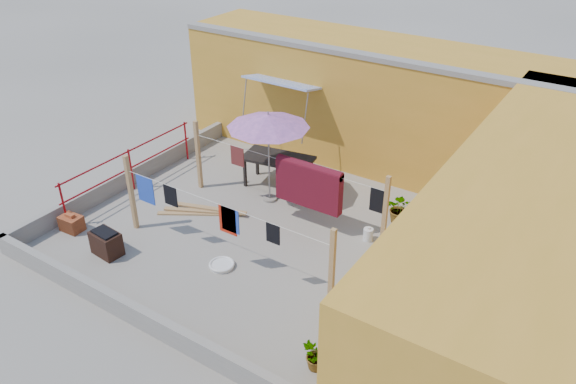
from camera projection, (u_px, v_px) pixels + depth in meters
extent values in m
plane|color=#9E998E|center=(263.00, 232.00, 12.47)|extent=(80.00, 80.00, 0.00)
cube|color=gold|center=(380.00, 104.00, 14.82)|extent=(11.00, 2.40, 3.20)
cube|color=gray|center=(367.00, 56.00, 13.28)|extent=(11.00, 0.35, 0.12)
cube|color=#2D51B2|center=(282.00, 82.00, 14.37)|extent=(2.00, 0.79, 0.22)
cylinder|color=gray|center=(244.00, 103.00, 14.88)|extent=(0.03, 0.30, 1.28)
cylinder|color=gray|center=(305.00, 118.00, 13.98)|extent=(0.03, 0.30, 1.28)
cube|color=gold|center=(519.00, 250.00, 9.20)|extent=(2.40, 9.00, 3.20)
cube|color=gray|center=(144.00, 319.00, 9.77)|extent=(8.30, 0.16, 0.44)
cube|color=gray|center=(133.00, 176.00, 14.29)|extent=(0.16, 7.30, 0.44)
cylinder|color=maroon|center=(64.00, 205.00, 12.43)|extent=(0.05, 0.05, 1.10)
cylinder|color=maroon|center=(131.00, 170.00, 13.87)|extent=(0.05, 0.05, 1.10)
cylinder|color=maroon|center=(186.00, 141.00, 15.32)|extent=(0.05, 0.05, 1.10)
cylinder|color=maroon|center=(128.00, 151.00, 13.62)|extent=(0.04, 4.20, 0.04)
cylinder|color=maroon|center=(131.00, 168.00, 13.85)|extent=(0.04, 4.20, 0.04)
cube|color=tan|center=(131.00, 193.00, 12.19)|extent=(0.09, 0.09, 1.80)
cube|color=tan|center=(332.00, 272.00, 9.82)|extent=(0.09, 0.09, 1.80)
cube|color=tan|center=(385.00, 215.00, 11.41)|extent=(0.09, 0.09, 1.80)
cube|color=tan|center=(198.00, 155.00, 13.78)|extent=(0.09, 0.09, 1.80)
cylinder|color=silver|center=(219.00, 204.00, 10.73)|extent=(5.00, 0.01, 0.01)
cylinder|color=silver|center=(283.00, 161.00, 12.32)|extent=(5.00, 0.01, 0.01)
cube|color=#520D1A|center=(309.00, 186.00, 12.22)|extent=(1.59, 0.22, 0.97)
cube|color=black|center=(377.00, 200.00, 11.36)|extent=(0.31, 0.02, 0.53)
cube|color=#5C2120|center=(237.00, 156.00, 13.04)|extent=(0.37, 0.02, 0.49)
cube|color=#2143B7|center=(146.00, 190.00, 11.84)|extent=(0.47, 0.02, 0.63)
cube|color=black|center=(170.00, 196.00, 11.46)|extent=(0.35, 0.02, 0.46)
cube|color=red|center=(228.00, 220.00, 10.79)|extent=(0.41, 0.02, 0.60)
cube|color=#2143B7|center=(230.00, 220.00, 10.74)|extent=(0.42, 0.02, 0.53)
cube|color=black|center=(273.00, 234.00, 10.24)|extent=(0.29, 0.02, 0.42)
cylinder|color=gray|center=(270.00, 199.00, 13.68)|extent=(0.34, 0.34, 0.06)
cylinder|color=gray|center=(269.00, 160.00, 13.14)|extent=(0.04, 0.04, 2.19)
cone|color=#CF6FBF|center=(268.00, 121.00, 12.65)|extent=(2.49, 2.49, 0.30)
cylinder|color=gray|center=(268.00, 114.00, 12.56)|extent=(0.04, 0.04, 0.10)
cube|color=black|center=(278.00, 158.00, 13.90)|extent=(1.85, 1.15, 0.07)
cube|color=black|center=(245.00, 173.00, 14.09)|extent=(0.07, 0.07, 0.76)
cube|color=black|center=(257.00, 161.00, 14.64)|extent=(0.07, 0.07, 0.76)
cube|color=black|center=(301.00, 185.00, 13.56)|extent=(0.07, 0.07, 0.76)
cube|color=black|center=(311.00, 172.00, 14.11)|extent=(0.07, 0.07, 0.76)
cube|color=#9D4724|center=(72.00, 223.00, 12.46)|extent=(0.51, 0.38, 0.35)
cube|color=#A04525|center=(70.00, 215.00, 12.35)|extent=(0.23, 0.12, 0.07)
cube|color=tan|center=(197.00, 214.00, 13.10)|extent=(1.64, 1.08, 0.04)
cube|color=tan|center=(203.00, 211.00, 13.13)|extent=(1.71, 0.95, 0.04)
cube|color=tan|center=(209.00, 208.00, 13.16)|extent=(1.80, 0.71, 0.04)
cube|color=black|center=(106.00, 243.00, 11.66)|extent=(0.66, 0.47, 0.52)
cube|color=black|center=(104.00, 232.00, 11.52)|extent=(0.54, 0.36, 0.04)
cylinder|color=silver|center=(222.00, 265.00, 11.38)|extent=(0.49, 0.49, 0.06)
torus|color=silver|center=(222.00, 264.00, 11.37)|extent=(0.53, 0.53, 0.05)
cylinder|color=silver|center=(368.00, 235.00, 12.14)|extent=(0.21, 0.21, 0.29)
cylinder|color=silver|center=(369.00, 228.00, 12.05)|extent=(0.06, 0.06, 0.05)
cylinder|color=silver|center=(451.00, 244.00, 11.81)|extent=(0.23, 0.23, 0.32)
cylinder|color=silver|center=(452.00, 237.00, 11.72)|extent=(0.06, 0.06, 0.05)
torus|color=#1A7119|center=(453.00, 210.00, 13.25)|extent=(0.51, 0.51, 0.04)
torus|color=#1A7119|center=(453.00, 209.00, 13.23)|extent=(0.43, 0.43, 0.04)
imported|color=#195017|center=(400.00, 209.00, 12.64)|extent=(0.76, 0.69, 0.73)
imported|color=#195017|center=(475.00, 203.00, 12.84)|extent=(0.49, 0.49, 0.74)
imported|color=#195017|center=(462.00, 222.00, 12.15)|extent=(0.47, 0.48, 0.76)
imported|color=#195017|center=(387.00, 316.00, 9.60)|extent=(0.48, 0.53, 0.78)
imported|color=#195017|center=(317.00, 356.00, 8.95)|extent=(0.65, 0.65, 0.55)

